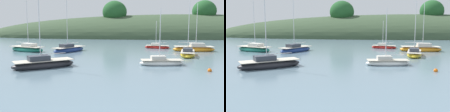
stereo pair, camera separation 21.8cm
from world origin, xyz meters
TOP-DOWN VIEW (x-y plane):
  - far_shoreline_hill at (25.02, 82.80)m, footprint 150.00×36.00m
  - sailboat_orange_cutter at (14.33, 35.90)m, footprint 7.55×2.96m
  - sailboat_white_near at (-7.87, 18.62)m, footprint 7.35×6.00m
  - sailboat_yellow_far at (11.39, 29.11)m, footprint 3.79×6.70m
  - sailboat_blue_center at (-8.27, 34.24)m, footprint 5.83×7.20m
  - sailboat_navy_dinghy at (8.30, 40.54)m, footprint 5.20×2.96m
  - sailboat_teal_outer at (6.00, 20.87)m, footprint 5.53×2.18m
  - sailboat_grey_yawl at (-15.90, 34.45)m, footprint 7.72×5.54m
  - mooring_buoy_outer at (10.50, 16.99)m, footprint 0.44×0.44m

SIDE VIEW (x-z plane):
  - mooring_buoy_outer at x=10.50m, z-range -0.15..0.39m
  - far_shoreline_hill at x=25.02m, z-range -10.42..10.72m
  - sailboat_navy_dinghy at x=8.30m, z-range -2.53..3.16m
  - sailboat_teal_outer at x=6.00m, z-range -3.18..3.86m
  - sailboat_yellow_far at x=11.39m, z-range -4.35..5.14m
  - sailboat_blue_center at x=-8.27m, z-range -4.84..5.68m
  - sailboat_white_near at x=-7.87m, z-range -4.78..5.64m
  - sailboat_grey_yawl at x=-15.90m, z-range -4.23..5.10m
  - sailboat_orange_cutter at x=14.33m, z-range -4.00..4.87m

